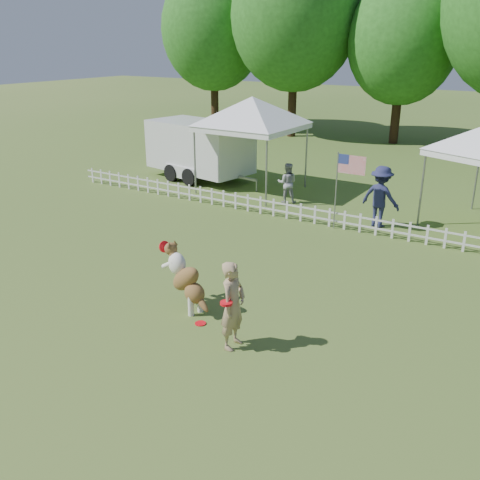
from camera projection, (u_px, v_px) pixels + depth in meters
The scene contains 13 objects.
ground at pixel (206, 321), 11.17m from camera, with size 120.00×120.00×0.00m, color #2F531A.
picket_fence at pixel (337, 219), 16.61m from camera, with size 22.00×0.08×0.60m, color silver, non-canonical shape.
handler at pixel (233, 305), 9.97m from camera, with size 0.64×0.42×1.74m, color tan.
dog at pixel (186, 279), 11.45m from camera, with size 1.37×0.46×1.42m, color brown, non-canonical shape.
frisbee_on_turf at pixel (200, 323), 11.06m from camera, with size 0.23×0.23×0.02m, color red.
canopy_tent_left at pixel (252, 146), 20.32m from camera, with size 3.38×3.38×3.49m, color white, non-canonical shape.
cargo_trailer at pixel (200, 150), 22.28m from camera, with size 5.50×2.42×2.42m, color silver, non-canonical shape.
flag_pole at pixel (336, 191), 16.28m from camera, with size 0.92×0.10×2.40m, color gray, non-canonical shape.
spectator_a at pixel (287, 183), 19.10m from camera, with size 0.70×0.55×1.44m, color #9A9A9F.
spectator_b at pixel (381, 197), 16.55m from camera, with size 1.24×0.72×1.93m, color #24274E.
tree_far_left at pixel (214, 40), 34.15m from camera, with size 6.60×6.60×11.00m, color #235B1A, non-canonical shape.
tree_left at pixel (295, 31), 30.59m from camera, with size 7.40×7.40×12.00m, color #235B1A, non-canonical shape.
tree_center_left at pixel (402, 52), 28.77m from camera, with size 6.00×6.00×9.80m, color #235B1A, non-canonical shape.
Camera 1 is at (5.86, -7.96, 5.51)m, focal length 40.00 mm.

